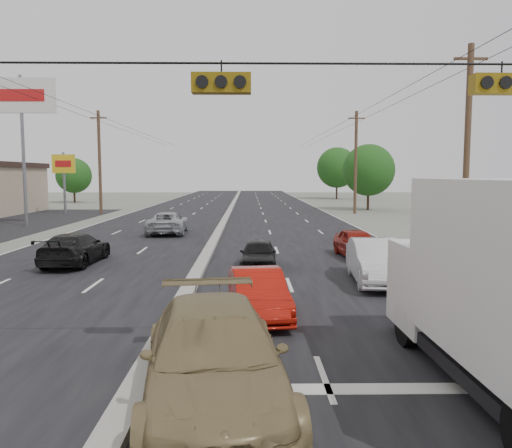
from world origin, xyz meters
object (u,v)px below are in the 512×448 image
object	(u,v)px
utility_pole_right_c	(356,162)
pole_sign_billboard	(21,105)
tree_left_far	(74,176)
utility_pole_left_c	(100,162)
tree_right_mid	(369,170)
utility_pole_right_b	(467,148)
tan_sedan	(214,358)
queue_car_a	(258,255)
tree_right_far	(337,168)
oncoming_near	(75,249)
red_sedan	(258,294)
pole_sign_far	(64,169)
queue_car_b	(376,262)
queue_car_e	(357,244)
oncoming_far	(168,223)

from	to	relation	value
utility_pole_right_c	pole_sign_billboard	world-z (taller)	pole_sign_billboard
tree_left_far	utility_pole_left_c	bearing A→B (deg)	-64.59
utility_pole_right_c	tree_right_mid	xyz separation A→B (m)	(2.50, 5.00, -0.77)
utility_pole_right_b	utility_pole_right_c	bearing A→B (deg)	90.00
utility_pole_right_c	tan_sedan	size ratio (longest dim) A/B	1.78
tree_right_mid	queue_car_a	bearing A→B (deg)	-110.35
utility_pole_right_b	tan_sedan	size ratio (longest dim) A/B	1.78
tree_right_far	oncoming_near	bearing A→B (deg)	-110.36
utility_pole_left_c	utility_pole_right_c	bearing A→B (deg)	0.00
utility_pole_right_c	red_sedan	bearing A→B (deg)	-105.99
tree_right_far	tree_left_far	bearing A→B (deg)	-165.26
pole_sign_far	red_sedan	bearing A→B (deg)	-63.04
tan_sedan	queue_car_b	xyz separation A→B (m)	(5.11, 9.41, -0.05)
utility_pole_right_b	tree_right_mid	bearing A→B (deg)	85.24
tree_right_far	queue_car_e	distance (m)	57.13
red_sedan	queue_car_b	xyz separation A→B (m)	(4.28, 4.18, 0.13)
tree_right_far	tan_sedan	distance (m)	72.66
tree_right_far	red_sedan	bearing A→B (deg)	-101.81
utility_pole_right_b	tree_left_far	xyz separation A→B (m)	(-34.50, 45.00, -1.39)
utility_pole_left_c	tree_right_mid	distance (m)	27.96
tree_right_far	oncoming_far	distance (m)	50.70
tree_right_far	oncoming_far	xyz separation A→B (m)	(-19.28, -46.70, -4.25)
utility_pole_right_c	queue_car_b	size ratio (longest dim) A/B	2.16
utility_pole_right_c	oncoming_near	distance (m)	33.40
utility_pole_left_c	red_sedan	distance (m)	39.00
utility_pole_left_c	tree_left_far	size ratio (longest dim) A/B	1.63
pole_sign_billboard	queue_car_e	size ratio (longest dim) A/B	2.85
pole_sign_billboard	tan_sedan	bearing A→B (deg)	-61.31
tan_sedan	tree_left_far	bearing A→B (deg)	104.08
utility_pole_left_c	red_sedan	bearing A→B (deg)	-67.65
utility_pole_left_c	utility_pole_right_b	xyz separation A→B (m)	(25.00, -25.00, 0.00)
utility_pole_right_c	utility_pole_left_c	bearing A→B (deg)	180.00
utility_pole_left_c	tree_right_far	size ratio (longest dim) A/B	1.23
pole_sign_far	red_sedan	world-z (taller)	pole_sign_far
utility_pole_right_b	tree_right_mid	size ratio (longest dim) A/B	1.40
tan_sedan	red_sedan	size ratio (longest dim) A/B	1.47
utility_pole_right_b	tree_left_far	world-z (taller)	utility_pole_right_b
tan_sedan	red_sedan	bearing A→B (deg)	74.07
utility_pole_left_c	utility_pole_right_c	xyz separation A→B (m)	(25.00, 0.00, 0.00)
tree_left_far	queue_car_e	xyz separation A→B (m)	(29.00, -46.25, -3.06)
red_sedan	queue_car_e	size ratio (longest dim) A/B	0.99
queue_car_a	oncoming_near	size ratio (longest dim) A/B	0.77
pole_sign_far	tree_right_mid	bearing A→B (deg)	9.16
red_sedan	queue_car_e	xyz separation A→B (m)	(4.77, 9.58, 0.03)
tree_right_mid	oncoming_near	world-z (taller)	tree_right_mid
utility_pole_right_b	pole_sign_billboard	world-z (taller)	pole_sign_billboard
red_sedan	queue_car_b	world-z (taller)	queue_car_b
queue_car_e	utility_pole_right_c	bearing A→B (deg)	74.03
tree_right_far	tan_sedan	world-z (taller)	tree_right_far
oncoming_far	utility_pole_right_b	bearing A→B (deg)	149.75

